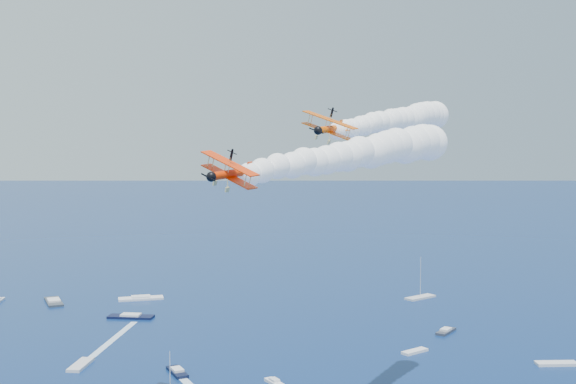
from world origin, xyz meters
TOP-DOWN VIEW (x-y plane):
  - biplane_lead at (4.50, 31.47)m, footprint 12.22×13.37m
  - biplane_trail at (-22.85, 9.85)m, footprint 9.75×11.07m
  - smoke_trail_lead at (26.53, 43.49)m, footprint 52.23×45.20m
  - smoke_trail_trail at (0.54, 18.95)m, footprint 51.86×37.53m
  - spectator_boats at (0.23, 114.87)m, footprint 193.63×180.44m
  - boat_wakes at (23.73, 71.75)m, footprint 105.41×135.82m

SIDE VIEW (x-z plane):
  - boat_wakes at x=23.73m, z-range 0.01..0.05m
  - spectator_boats at x=0.23m, z-range 0.00..0.70m
  - biplane_trail at x=-22.85m, z-range 46.93..54.56m
  - smoke_trail_trail at x=0.54m, z-range 47.78..57.44m
  - biplane_lead at x=4.50m, z-range 51.90..60.73m
  - smoke_trail_lead at x=26.53m, z-range 53.36..63.02m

